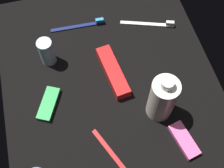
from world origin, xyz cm
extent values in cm
cube|color=black|center=(0.00, 0.00, -0.60)|extent=(84.00, 64.00, 1.20)
cylinder|color=silver|center=(10.05, 11.23, 7.52)|extent=(7.30, 7.30, 15.05)
cylinder|color=silver|center=(10.05, 11.23, 16.15)|extent=(3.20, 3.20, 2.20)
cylinder|color=silver|center=(-14.66, -16.52, 4.68)|extent=(4.50, 4.50, 9.35)
cube|color=red|center=(19.73, -4.68, 0.45)|extent=(16.98, 8.28, 0.90)
cube|color=navy|center=(-25.40, -5.30, 0.45)|extent=(1.97, 18.03, 0.90)
cube|color=#338CCC|center=(-25.08, 2.19, 1.50)|extent=(1.21, 2.64, 1.20)
cube|color=white|center=(-20.55, 17.50, 0.45)|extent=(7.02, 17.40, 0.90)
cube|color=white|center=(-18.09, 24.59, 1.50)|extent=(1.89, 2.82, 1.20)
cube|color=red|center=(-4.68, 1.50, 1.60)|extent=(18.02, 6.62, 3.20)
cube|color=green|center=(0.55, -19.06, 0.75)|extent=(11.09, 8.25, 1.50)
cube|color=#E55999|center=(20.47, 14.99, 0.75)|extent=(11.02, 6.13, 1.50)
camera|label=1|loc=(39.53, -10.22, 80.30)|focal=48.33mm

